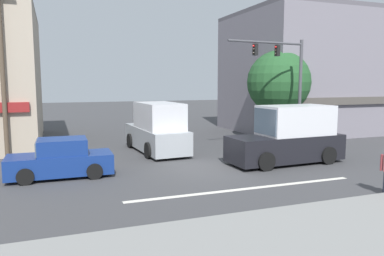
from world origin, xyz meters
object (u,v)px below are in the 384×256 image
object	(u,v)px
box_truck_crossing_leftbound	(289,137)
sedan_parked_curbside	(61,160)
traffic_light_mast	(287,76)
utility_pole_near_left	(2,71)
box_truck_crossing_center	(157,130)
street_tree	(279,82)

from	to	relation	value
box_truck_crossing_leftbound	sedan_parked_curbside	xyz separation A→B (m)	(-10.30, 0.95, -0.54)
traffic_light_mast	sedan_parked_curbside	bearing A→B (deg)	-171.30
box_truck_crossing_leftbound	traffic_light_mast	bearing A→B (deg)	58.68
utility_pole_near_left	box_truck_crossing_center	distance (m)	8.21
utility_pole_near_left	traffic_light_mast	xyz separation A→B (m)	(14.43, -2.73, -0.20)
street_tree	sedan_parked_curbside	world-z (taller)	street_tree
box_truck_crossing_center	sedan_parked_curbside	world-z (taller)	box_truck_crossing_center
street_tree	box_truck_crossing_leftbound	xyz separation A→B (m)	(-3.33, -6.03, -2.59)
box_truck_crossing_leftbound	box_truck_crossing_center	bearing A→B (deg)	136.61
street_tree	box_truck_crossing_leftbound	size ratio (longest dim) A/B	1.04
traffic_light_mast	box_truck_crossing_leftbound	size ratio (longest dim) A/B	1.09
street_tree	box_truck_crossing_leftbound	world-z (taller)	street_tree
box_truck_crossing_center	traffic_light_mast	bearing A→B (deg)	-17.06
street_tree	utility_pole_near_left	bearing A→B (deg)	-178.18
box_truck_crossing_center	box_truck_crossing_leftbound	bearing A→B (deg)	-43.39
traffic_light_mast	box_truck_crossing_center	world-z (taller)	traffic_light_mast
sedan_parked_curbside	traffic_light_mast	bearing A→B (deg)	8.70
traffic_light_mast	sedan_parked_curbside	size ratio (longest dim) A/B	1.51
street_tree	traffic_light_mast	xyz separation A→B (m)	(-1.63, -3.24, 0.33)
box_truck_crossing_center	sedan_parked_curbside	distance (m)	6.49
street_tree	traffic_light_mast	distance (m)	3.65
box_truck_crossing_center	sedan_parked_curbside	xyz separation A→B (m)	(-5.13, -3.94, -0.54)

